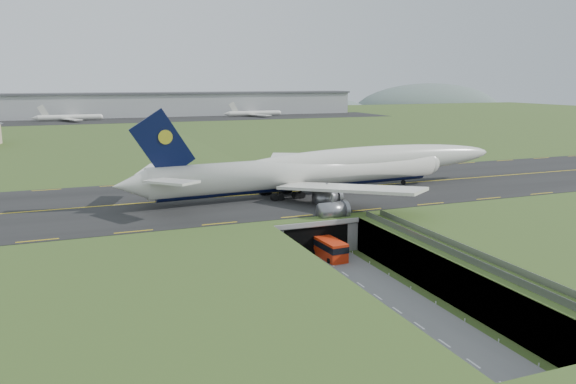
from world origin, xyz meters
name	(u,v)px	position (x,y,z in m)	size (l,w,h in m)	color
ground	(337,269)	(0.00, 0.00, 0.00)	(900.00, 900.00, 0.00)	#3A5020
airfield_deck	(337,251)	(0.00, 0.00, 3.00)	(800.00, 800.00, 6.00)	gray
trench_road	(359,284)	(0.00, -7.50, 0.10)	(12.00, 75.00, 0.20)	slate
taxiway	(269,194)	(0.00, 33.00, 6.09)	(800.00, 44.00, 0.18)	black
tunnel_portal	(297,224)	(0.00, 16.71, 3.33)	(17.00, 22.30, 6.00)	gray
guideway	(474,266)	(11.00, -19.11, 5.32)	(3.00, 53.00, 7.05)	#A8A8A3
jumbo_jet	(329,169)	(12.56, 29.82, 11.18)	(89.23, 58.19, 19.30)	silver
shuttle_tram	(329,248)	(1.16, 5.39, 1.81)	(3.57, 8.33, 3.31)	red
cargo_terminal	(132,105)	(-0.19, 299.41, 13.96)	(320.00, 67.00, 15.60)	#B2B2B2
distant_hills	(191,118)	(64.38, 430.00, -4.00)	(700.00, 91.00, 60.00)	slate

